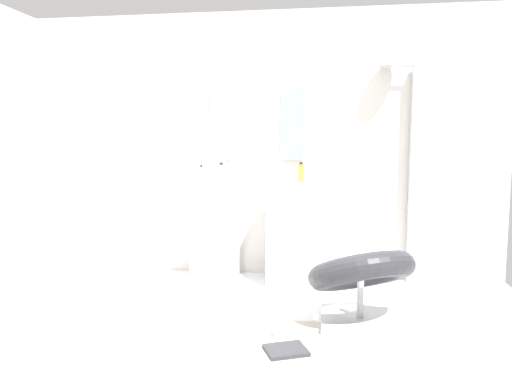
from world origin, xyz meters
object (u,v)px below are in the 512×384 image
coffee_mug (281,331)px  soap_bottle_clear (201,174)px  soap_bottle_amber (301,173)px  lounge_chair (361,279)px  magazine_charcoal (286,350)px  pedestal_sink_left (215,228)px  shower_column (416,169)px  soap_bottle_white (221,174)px  pedestal_sink_right (289,230)px

coffee_mug → soap_bottle_clear: bearing=123.7°
coffee_mug → soap_bottle_amber: soap_bottle_amber is taller
lounge_chair → soap_bottle_clear: bearing=145.0°
magazine_charcoal → coffee_mug: (-0.05, 0.21, 0.04)m
pedestal_sink_left → lounge_chair: size_ratio=1.00×
lounge_chair → soap_bottle_amber: bearing=114.3°
pedestal_sink_left → coffee_mug: bearing=-59.8°
soap_bottle_clear → lounge_chair: bearing=-35.0°
soap_bottle_clear → shower_column: bearing=4.9°
coffee_mug → soap_bottle_white: soap_bottle_white is taller
magazine_charcoal → soap_bottle_amber: soap_bottle_amber is taller
lounge_chair → magazine_charcoal: 0.81m
pedestal_sink_right → soap_bottle_clear: bearing=176.5°
coffee_mug → soap_bottle_white: (-0.67, 1.21, 0.98)m
magazine_charcoal → soap_bottle_amber: 1.94m
soap_bottle_white → soap_bottle_amber: bearing=17.3°
pedestal_sink_left → coffee_mug: pedestal_sink_left is taller
pedestal_sink_left → soap_bottle_amber: bearing=9.4°
pedestal_sink_right → magazine_charcoal: 1.59m
pedestal_sink_left → pedestal_sink_right: same height
shower_column → pedestal_sink_left: bearing=-173.2°
pedestal_sink_left → pedestal_sink_right: (0.71, 0.00, 0.00)m
lounge_chair → soap_bottle_clear: size_ratio=6.73×
pedestal_sink_left → lounge_chair: pedestal_sink_left is taller
pedestal_sink_left → soap_bottle_clear: size_ratio=6.73×
magazine_charcoal → coffee_mug: size_ratio=2.64×
lounge_chair → soap_bottle_white: 1.66m
shower_column → soap_bottle_amber: 1.07m
magazine_charcoal → soap_bottle_white: (-0.73, 1.42, 1.02)m
lounge_chair → soap_bottle_white: bearing=144.5°
lounge_chair → soap_bottle_clear: soap_bottle_clear is taller
magazine_charcoal → soap_bottle_white: 1.89m
pedestal_sink_right → shower_column: shower_column is taller
shower_column → soap_bottle_white: 1.83m
pedestal_sink_right → magazine_charcoal: (0.10, -1.51, -0.49)m
soap_bottle_white → magazine_charcoal: bearing=-63.0°
shower_column → soap_bottle_amber: bearing=-175.2°
shower_column → magazine_charcoal: bearing=-121.7°
pedestal_sink_right → soap_bottle_amber: size_ratio=5.68×
pedestal_sink_left → magazine_charcoal: bearing=-61.9°
shower_column → lounge_chair: shower_column is taller
coffee_mug → shower_column: bearing=53.6°
pedestal_sink_right → soap_bottle_white: bearing=-171.7°
lounge_chair → soap_bottle_white: (-1.22, 0.87, 0.69)m
lounge_chair → soap_bottle_white: soap_bottle_white is taller
shower_column → lounge_chair: size_ratio=1.94×
soap_bottle_white → pedestal_sink_left: bearing=132.2°
pedestal_sink_right → soap_bottle_amber: soap_bottle_amber is taller
lounge_chair → soap_bottle_clear: 1.90m
magazine_charcoal → soap_bottle_amber: bearing=66.3°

